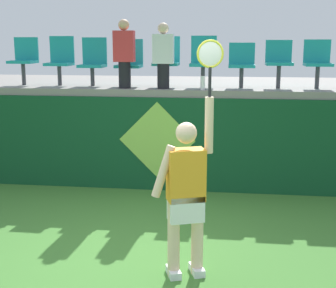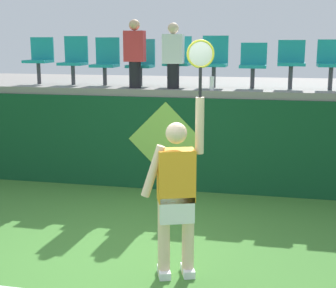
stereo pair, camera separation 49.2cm
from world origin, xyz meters
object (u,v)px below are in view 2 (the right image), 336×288
at_px(stadium_chair_4, 178,59).
at_px(stadium_chair_3, 141,61).
at_px(stadium_chair_2, 106,60).
at_px(stadium_chair_1, 74,58).
at_px(stadium_chair_6, 253,63).
at_px(stadium_chair_8, 331,61).
at_px(spectator_0, 135,53).
at_px(water_bottle, 212,83).
at_px(tennis_player, 177,192).
at_px(stadium_chair_0, 40,58).
at_px(stadium_chair_7, 291,61).
at_px(spectator_1, 173,55).
at_px(stadium_chair_5, 215,59).

bearing_deg(stadium_chair_4, stadium_chair_3, 179.96).
bearing_deg(stadium_chair_2, stadium_chair_1, -179.91).
bearing_deg(stadium_chair_1, stadium_chair_4, -0.07).
xyz_separation_m(stadium_chair_6, stadium_chair_8, (1.25, 0.00, 0.04)).
relative_size(stadium_chair_8, spectator_0, 0.71).
height_order(water_bottle, stadium_chair_4, stadium_chair_4).
bearing_deg(tennis_player, stadium_chair_1, 125.24).
relative_size(stadium_chair_2, stadium_chair_3, 1.04).
xyz_separation_m(stadium_chair_0, stadium_chair_7, (4.49, -0.00, -0.02)).
bearing_deg(stadium_chair_3, stadium_chair_7, -0.22).
bearing_deg(stadium_chair_3, water_bottle, -21.89).
relative_size(stadium_chair_1, spectator_1, 0.80).
height_order(stadium_chair_4, stadium_chair_7, stadium_chair_4).
xyz_separation_m(stadium_chair_6, stadium_chair_7, (0.62, -0.00, 0.04)).
bearing_deg(stadium_chair_4, stadium_chair_6, -0.39).
xyz_separation_m(stadium_chair_5, spectator_1, (-0.64, -0.41, 0.08)).
bearing_deg(stadium_chair_6, stadium_chair_1, 179.80).
bearing_deg(stadium_chair_3, stadium_chair_5, 0.08).
bearing_deg(stadium_chair_4, stadium_chair_8, -0.16).
distance_m(tennis_player, spectator_0, 3.78).
bearing_deg(stadium_chair_1, spectator_1, -12.00).
bearing_deg(spectator_0, stadium_chair_2, 147.24).
distance_m(stadium_chair_0, stadium_chair_1, 0.67).
relative_size(water_bottle, stadium_chair_0, 0.26).
bearing_deg(stadium_chair_8, stadium_chair_4, 179.84).
xyz_separation_m(tennis_player, stadium_chair_2, (-2.01, 3.69, 1.19)).
bearing_deg(stadium_chair_2, stadium_chair_0, -179.66).
bearing_deg(stadium_chair_8, stadium_chair_7, -179.80).
relative_size(stadium_chair_4, stadium_chair_7, 1.08).
relative_size(stadium_chair_6, spectator_1, 0.70).
bearing_deg(water_bottle, stadium_chair_6, 39.68).
bearing_deg(spectator_1, stadium_chair_7, 11.67).
height_order(stadium_chair_6, stadium_chair_8, stadium_chair_8).
relative_size(stadium_chair_8, spectator_1, 0.75).
height_order(stadium_chair_2, spectator_0, spectator_0).
relative_size(tennis_player, spectator_1, 2.32).
relative_size(water_bottle, stadium_chair_2, 0.27).
height_order(stadium_chair_0, spectator_0, spectator_0).
bearing_deg(stadium_chair_1, stadium_chair_8, -0.12).
relative_size(stadium_chair_2, stadium_chair_5, 0.97).
relative_size(stadium_chair_2, stadium_chair_8, 1.04).
distance_m(tennis_player, stadium_chair_5, 3.89).
relative_size(stadium_chair_1, stadium_chair_4, 1.01).
xyz_separation_m(water_bottle, stadium_chair_3, (-1.32, 0.53, 0.32)).
bearing_deg(stadium_chair_7, stadium_chair_2, 179.78).
xyz_separation_m(water_bottle, spectator_1, (-0.66, 0.13, 0.44)).
relative_size(stadium_chair_0, stadium_chair_6, 1.12).
xyz_separation_m(stadium_chair_4, stadium_chair_6, (1.29, -0.01, -0.05)).
relative_size(stadium_chair_2, stadium_chair_7, 1.05).
bearing_deg(water_bottle, stadium_chair_3, 158.11).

